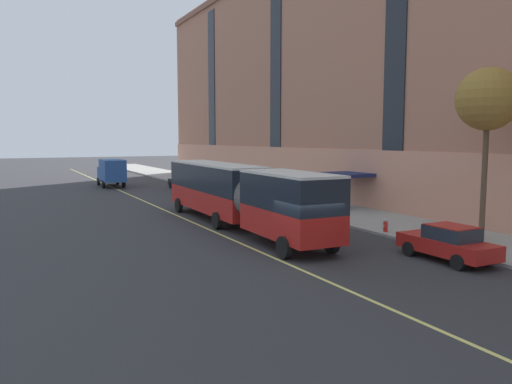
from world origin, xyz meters
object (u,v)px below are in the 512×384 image
object	(u,v)px
parked_car_darkgray_2	(207,186)
box_truck	(111,171)
parked_car_red_1	(448,243)
parked_car_green_6	(253,197)
fire_hydrant	(385,226)
street_tree_mid_block	(488,100)
parked_car_black_0	(184,182)
city_bus	(237,192)
parked_car_white_4	(293,207)

from	to	relation	value
parked_car_darkgray_2	box_truck	distance (m)	13.55
parked_car_red_1	parked_car_green_6	xyz separation A→B (m)	(0.05, 18.71, 0.00)
parked_car_darkgray_2	fire_hydrant	world-z (taller)	parked_car_darkgray_2
parked_car_green_6	street_tree_mid_block	xyz separation A→B (m)	(4.33, -16.87, 6.29)
parked_car_black_0	parked_car_darkgray_2	xyz separation A→B (m)	(0.21, -6.03, -0.00)
parked_car_red_1	parked_car_darkgray_2	size ratio (longest dim) A/B	0.96
city_bus	fire_hydrant	world-z (taller)	city_bus
parked_car_green_6	fire_hydrant	xyz separation A→B (m)	(1.62, -12.92, -0.29)
city_bus	box_truck	distance (m)	28.97
city_bus	street_tree_mid_block	distance (m)	14.09
fire_hydrant	parked_car_black_0	bearing A→B (deg)	93.65
parked_car_green_6	street_tree_mid_block	bearing A→B (deg)	-75.60
city_bus	street_tree_mid_block	world-z (taller)	street_tree_mid_block
parked_car_white_4	fire_hydrant	bearing A→B (deg)	-75.06
parked_car_black_0	street_tree_mid_block	xyz separation A→B (m)	(4.54, -32.60, 6.29)
city_bus	parked_car_white_4	bearing A→B (deg)	14.09
parked_car_white_4	parked_car_green_6	world-z (taller)	same
parked_car_black_0	parked_car_green_6	distance (m)	15.72
parked_car_green_6	parked_car_white_4	bearing A→B (deg)	-91.73
parked_car_darkgray_2	street_tree_mid_block	xyz separation A→B (m)	(4.33, -26.57, 6.29)
city_bus	parked_car_darkgray_2	xyz separation A→B (m)	(4.74, 17.00, -1.33)
city_bus	parked_car_red_1	size ratio (longest dim) A/B	4.21
parked_car_green_6	box_truck	distance (m)	22.56
parked_car_green_6	street_tree_mid_block	size ratio (longest dim) A/B	0.54
parked_car_darkgray_2	street_tree_mid_block	distance (m)	27.65
parked_car_white_4	fire_hydrant	xyz separation A→B (m)	(1.80, -6.76, -0.29)
parked_car_darkgray_2	parked_car_white_4	xyz separation A→B (m)	(-0.19, -15.86, 0.00)
parked_car_black_0	city_bus	bearing A→B (deg)	-101.12
box_truck	fire_hydrant	size ratio (longest dim) A/B	9.23
city_bus	parked_car_darkgray_2	world-z (taller)	city_bus
fire_hydrant	parked_car_darkgray_2	bearing A→B (deg)	94.08
city_bus	parked_car_darkgray_2	size ratio (longest dim) A/B	4.03
parked_car_green_6	street_tree_mid_block	distance (m)	18.52
parked_car_green_6	parked_car_darkgray_2	bearing A→B (deg)	89.97
parked_car_white_4	street_tree_mid_block	bearing A→B (deg)	-67.14
parked_car_darkgray_2	box_truck	world-z (taller)	box_truck
parked_car_black_0	parked_car_white_4	world-z (taller)	same
parked_car_black_0	fire_hydrant	world-z (taller)	parked_car_black_0
parked_car_white_4	parked_car_green_6	bearing A→B (deg)	88.27
parked_car_red_1	fire_hydrant	world-z (taller)	parked_car_red_1
city_bus	parked_car_red_1	world-z (taller)	city_bus
parked_car_white_4	box_truck	xyz separation A→B (m)	(-6.19, 27.78, 0.90)
parked_car_green_6	parked_car_red_1	bearing A→B (deg)	-90.14
parked_car_darkgray_2	box_truck	bearing A→B (deg)	118.16
city_bus	fire_hydrant	size ratio (longest dim) A/B	25.88
parked_car_red_1	parked_car_darkgray_2	distance (m)	28.40
parked_car_darkgray_2	box_truck	size ratio (longest dim) A/B	0.70
city_bus	box_truck	world-z (taller)	city_bus
city_bus	fire_hydrant	xyz separation A→B (m)	(6.35, -5.62, -1.62)
parked_car_white_4	parked_car_green_6	distance (m)	6.16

